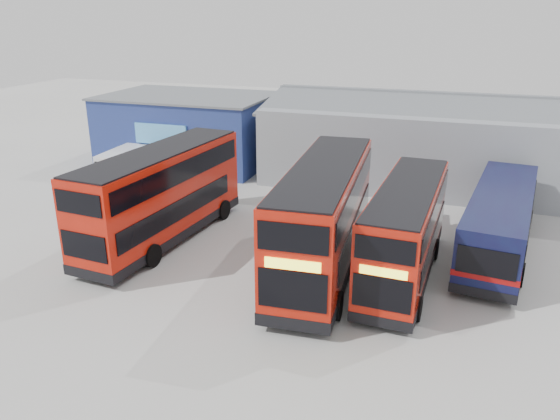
# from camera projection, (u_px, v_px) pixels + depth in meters

# --- Properties ---
(ground_plane) EXTENTS (120.00, 120.00, 0.00)m
(ground_plane) POSITION_uv_depth(u_px,v_px,m) (295.00, 302.00, 22.00)
(ground_plane) COLOR #9F9F9A
(ground_plane) RESTS_ON ground
(office_block) EXTENTS (12.30, 8.32, 5.12)m
(office_block) POSITION_uv_depth(u_px,v_px,m) (189.00, 129.00, 41.31)
(office_block) COLOR navy
(office_block) RESTS_ON ground
(maintenance_shed) EXTENTS (30.50, 12.00, 5.89)m
(maintenance_shed) POSITION_uv_depth(u_px,v_px,m) (498.00, 144.00, 36.47)
(maintenance_shed) COLOR gray
(maintenance_shed) RESTS_ON ground
(double_decker_left) EXTENTS (3.62, 11.29, 4.70)m
(double_decker_left) POSITION_uv_depth(u_px,v_px,m) (162.00, 197.00, 27.10)
(double_decker_left) COLOR red
(double_decker_left) RESTS_ON ground
(double_decker_centre) EXTENTS (3.56, 11.71, 4.88)m
(double_decker_centre) POSITION_uv_depth(u_px,v_px,m) (323.00, 220.00, 23.88)
(double_decker_centre) COLOR red
(double_decker_centre) RESTS_ON ground
(double_decker_right) EXTENTS (2.85, 9.98, 4.18)m
(double_decker_right) POSITION_uv_depth(u_px,v_px,m) (405.00, 233.00, 23.35)
(double_decker_right) COLOR red
(double_decker_right) RESTS_ON ground
(single_decker_blue) EXTENTS (4.00, 11.57, 3.08)m
(single_decker_blue) POSITION_uv_depth(u_px,v_px,m) (499.00, 223.00, 25.94)
(single_decker_blue) COLOR #0D163B
(single_decker_blue) RESTS_ON ground
(panel_van) EXTENTS (2.29, 5.06, 2.18)m
(panel_van) POSITION_uv_depth(u_px,v_px,m) (128.00, 163.00, 37.30)
(panel_van) COLOR silver
(panel_van) RESTS_ON ground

